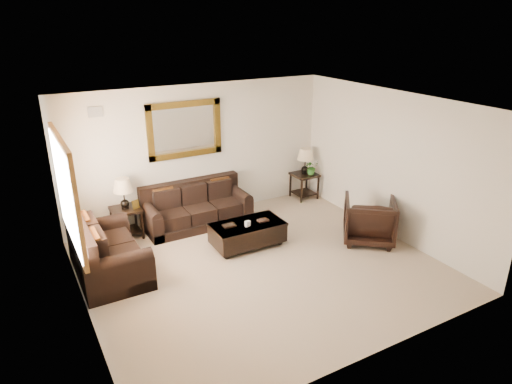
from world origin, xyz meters
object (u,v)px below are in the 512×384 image
armchair (369,218)px  loveseat (105,255)px  sofa (196,210)px  end_table_left (124,199)px  end_table_right (305,166)px  coffee_table (247,232)px

armchair → loveseat: bearing=23.9°
sofa → end_table_left: end_table_left is taller
loveseat → end_table_right: 4.84m
end_table_left → end_table_right: 4.03m
armchair → coffee_table: bearing=14.3°
sofa → end_table_left: bearing=175.6°
sofa → end_table_left: (-1.35, 0.10, 0.45)m
coffee_table → end_table_left: bearing=142.4°
loveseat → end_table_right: (4.68, 1.17, 0.41)m
coffee_table → armchair: bearing=-23.5°
loveseat → armchair: loveseat is taller
armchair → end_table_left: bearing=7.1°
loveseat → end_table_left: bearing=-29.1°
sofa → armchair: size_ratio=2.26×
end_table_left → coffee_table: end_table_left is taller
sofa → end_table_right: end_table_right is taller
sofa → end_table_right: (2.68, 0.10, 0.45)m
end_table_right → armchair: (-0.20, -2.34, -0.30)m
sofa → armchair: (2.49, -2.24, 0.15)m
end_table_left → armchair: (3.84, -2.34, -0.30)m
end_table_right → loveseat: bearing=-166.0°
end_table_right → armchair: 2.37m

